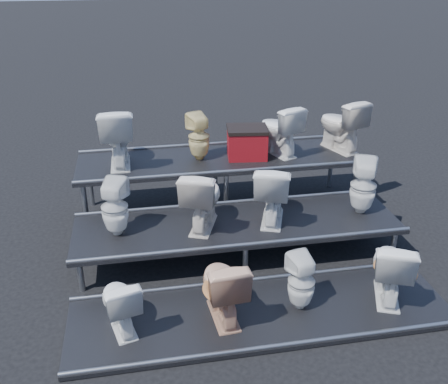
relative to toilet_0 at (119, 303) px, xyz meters
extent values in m
plane|color=black|center=(1.51, 1.30, -0.39)|extent=(80.00, 80.00, 0.00)
cube|color=black|center=(1.51, 0.00, -0.36)|extent=(4.20, 1.20, 0.06)
cube|color=black|center=(1.51, 1.30, -0.16)|extent=(4.20, 1.20, 0.46)
cube|color=black|center=(1.51, 2.60, 0.04)|extent=(4.20, 1.20, 0.86)
imported|color=white|center=(0.00, 0.00, 0.00)|extent=(0.51, 0.71, 0.65)
imported|color=tan|center=(1.08, 0.00, 0.06)|extent=(0.49, 0.79, 0.77)
imported|color=white|center=(1.95, 0.00, 0.01)|extent=(0.36, 0.36, 0.66)
imported|color=white|center=(2.99, 0.00, 0.06)|extent=(0.69, 0.87, 0.78)
imported|color=white|center=(-0.02, 1.30, 0.44)|extent=(0.42, 0.43, 0.73)
imported|color=silver|center=(1.06, 1.30, 0.47)|extent=(0.69, 0.89, 0.80)
imported|color=white|center=(1.97, 1.30, 0.48)|extent=(0.69, 0.89, 0.80)
imported|color=white|center=(3.21, 1.30, 0.46)|extent=(0.46, 0.46, 0.76)
imported|color=white|center=(0.04, 2.60, 0.90)|extent=(0.48, 0.84, 0.86)
imported|color=beige|center=(1.20, 2.60, 0.82)|extent=(0.40, 0.40, 0.69)
imported|color=white|center=(2.41, 2.60, 0.86)|extent=(0.67, 0.85, 0.77)
imported|color=silver|center=(3.38, 2.60, 0.88)|extent=(0.69, 0.89, 0.81)
cube|color=maroon|center=(1.91, 2.55, 0.68)|extent=(0.62, 0.52, 0.41)
camera|label=1|loc=(0.32, -4.24, 3.25)|focal=40.00mm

